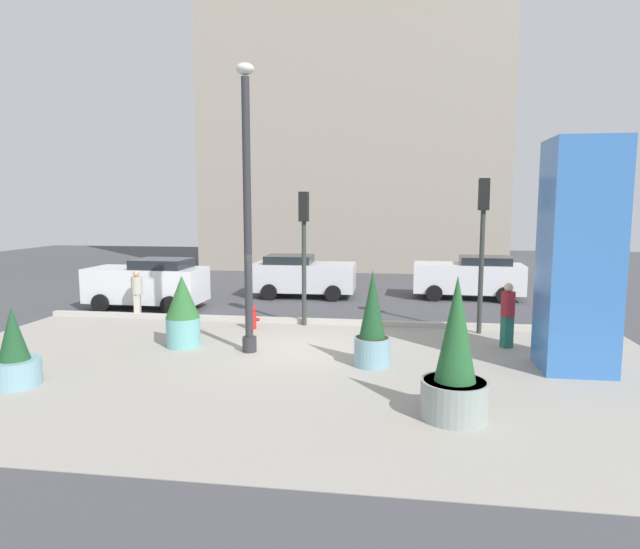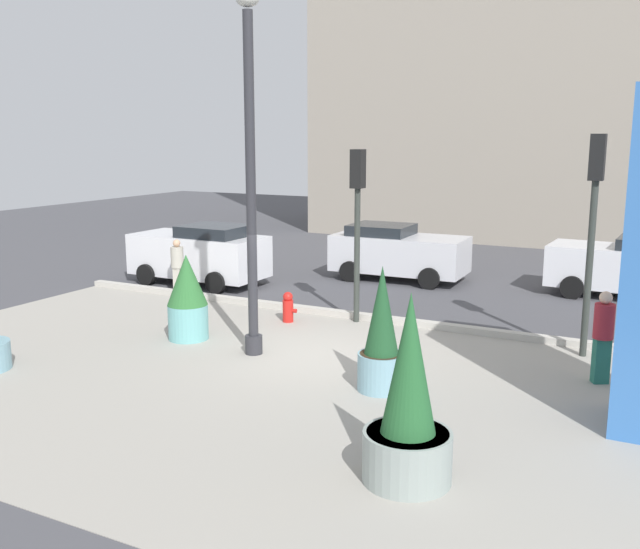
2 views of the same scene
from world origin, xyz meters
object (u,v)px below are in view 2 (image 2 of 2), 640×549
(potted_plant_mid_plaza, at_px, (381,338))
(car_curb_west, at_px, (200,253))
(pedestrian_by_curb, at_px, (177,264))
(potted_plant_near_right, at_px, (408,411))
(car_passing_lane, at_px, (398,252))
(car_intersection, at_px, (632,267))
(pedestrian_crossing, at_px, (603,333))
(fire_hydrant, at_px, (288,307))
(traffic_light_far_side, at_px, (358,206))
(traffic_light_corner, at_px, (594,208))
(potted_plant_curbside, at_px, (187,297))
(lamp_post, at_px, (251,186))

(potted_plant_mid_plaza, bearing_deg, car_curb_west, 144.37)
(car_curb_west, xyz_separation_m, pedestrian_by_curb, (0.33, -1.51, -0.06))
(potted_plant_near_right, xyz_separation_m, pedestrian_by_curb, (-9.68, 7.48, -0.10))
(car_passing_lane, bearing_deg, car_curb_west, -146.65)
(car_intersection, xyz_separation_m, pedestrian_crossing, (0.05, -7.76, 0.07))
(fire_hydrant, height_order, traffic_light_far_side, traffic_light_far_side)
(potted_plant_near_right, bearing_deg, car_intersection, 82.15)
(traffic_light_far_side, relative_size, pedestrian_by_curb, 2.62)
(potted_plant_mid_plaza, bearing_deg, car_passing_lane, 109.49)
(potted_plant_near_right, relative_size, pedestrian_crossing, 1.48)
(car_curb_west, relative_size, car_intersection, 0.96)
(potted_plant_near_right, xyz_separation_m, traffic_light_corner, (1.34, 6.71, 2.07))
(potted_plant_near_right, bearing_deg, fire_hydrant, 130.65)
(traffic_light_far_side, xyz_separation_m, car_curb_west, (-6.09, 1.94, -1.88))
(potted_plant_mid_plaza, xyz_separation_m, car_curb_west, (-8.42, 6.03, -0.02))
(car_curb_west, distance_m, pedestrian_crossing, 12.45)
(car_intersection, distance_m, pedestrian_by_curb, 12.68)
(potted_plant_curbside, bearing_deg, potted_plant_near_right, -31.03)
(traffic_light_corner, bearing_deg, traffic_light_far_side, 176.29)
(traffic_light_corner, bearing_deg, potted_plant_mid_plaza, -127.99)
(potted_plant_mid_plaza, bearing_deg, traffic_light_corner, 52.01)
(lamp_post, xyz_separation_m, traffic_light_far_side, (0.83, 3.32, -0.66))
(traffic_light_far_side, relative_size, car_curb_west, 0.99)
(lamp_post, xyz_separation_m, car_intersection, (6.53, 9.17, -2.58))
(potted_plant_curbside, distance_m, fire_hydrant, 2.66)
(car_passing_lane, bearing_deg, potted_plant_curbside, -101.54)
(lamp_post, xyz_separation_m, car_passing_lane, (-0.17, 8.61, -2.59))
(traffic_light_corner, height_order, car_intersection, traffic_light_corner)
(potted_plant_mid_plaza, distance_m, car_passing_lane, 9.96)
(lamp_post, relative_size, fire_hydrant, 9.48)
(potted_plant_curbside, height_order, potted_plant_near_right, potted_plant_near_right)
(fire_hydrant, bearing_deg, potted_plant_curbside, -118.48)
(potted_plant_mid_plaza, height_order, traffic_light_corner, traffic_light_corner)
(potted_plant_curbside, bearing_deg, lamp_post, -7.64)
(car_intersection, relative_size, pedestrian_crossing, 2.52)
(potted_plant_near_right, relative_size, pedestrian_by_curb, 1.61)
(fire_hydrant, bearing_deg, potted_plant_near_right, -49.35)
(potted_plant_curbside, height_order, potted_plant_mid_plaza, potted_plant_mid_plaza)
(potted_plant_curbside, bearing_deg, potted_plant_mid_plaza, -11.53)
(potted_plant_mid_plaza, relative_size, traffic_light_corner, 0.50)
(fire_hydrant, bearing_deg, traffic_light_corner, 3.74)
(car_passing_lane, relative_size, pedestrian_by_curb, 2.62)
(potted_plant_mid_plaza, xyz_separation_m, car_intersection, (3.37, 9.94, -0.07))
(car_passing_lane, relative_size, pedestrian_crossing, 2.41)
(potted_plant_curbside, bearing_deg, fire_hydrant, 61.52)
(car_intersection, bearing_deg, car_passing_lane, -175.24)
(potted_plant_near_right, distance_m, traffic_light_corner, 7.14)
(potted_plant_mid_plaza, distance_m, potted_plant_near_right, 3.36)
(lamp_post, distance_m, fire_hydrant, 4.06)
(fire_hydrant, xyz_separation_m, pedestrian_by_curb, (-4.30, 1.21, 0.50))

